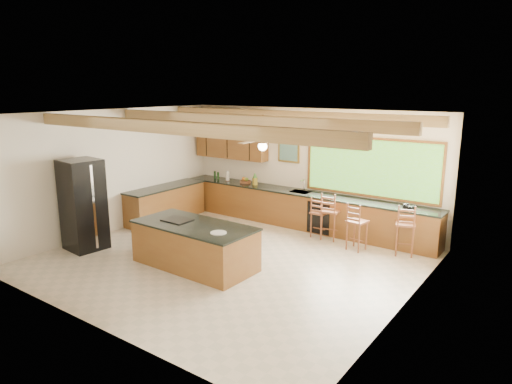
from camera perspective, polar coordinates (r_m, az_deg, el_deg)
The scene contains 9 objects.
ground at distance 9.58m, azimuth -3.44°, elevation -8.53°, with size 7.20×7.20×0.00m, color #BDB29C.
room_shell at distance 9.62m, azimuth -1.95°, elevation 5.24°, with size 7.27×6.54×3.02m.
counter_run at distance 11.82m, azimuth 1.13°, elevation -1.94°, with size 7.12×3.10×1.27m.
island at distance 9.21m, azimuth -7.67°, elevation -6.60°, with size 2.52×1.22×0.89m.
refrigerator at distance 10.66m, azimuth -20.79°, elevation -1.50°, with size 0.85×0.83×2.00m.
bar_stool_a at distance 10.73m, azimuth 9.16°, elevation -2.50°, with size 0.44×0.44×1.14m.
bar_stool_b at distance 10.88m, azimuth 7.82°, elevation -2.69°, with size 0.37×0.37×1.00m.
bar_stool_c at distance 10.16m, azimuth 12.41°, elevation -3.76°, with size 0.44×0.44×1.07m.
bar_stool_d at distance 10.11m, azimuth 18.09°, elevation -3.98°, with size 0.51×0.51×1.13m.
Camera 1 is at (5.63, -6.91, 3.50)m, focal length 32.00 mm.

